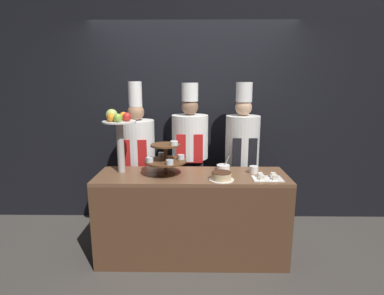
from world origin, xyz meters
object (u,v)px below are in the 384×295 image
Objects in this scene: tiered_stand at (166,158)px; chef_left at (138,156)px; cake_square_tray at (267,177)px; cake_round at (221,176)px; serving_bowl_far at (223,168)px; cup_white at (254,170)px; chef_center_right at (242,153)px; chef_center_left at (190,153)px; fruit_pedestal at (118,128)px.

tiered_stand is 0.23× the size of chef_left.
chef_left is at bearing 151.83° from cake_square_tray.
cake_round is 0.32m from serving_bowl_far.
cake_round reaches higher than cake_square_tray.
chef_center_right reaches higher than cup_white.
cake_round is at bearing -111.62° from chef_center_right.
cake_round is 1.46× the size of serving_bowl_far.
serving_bowl_far is (-0.39, 0.28, 0.01)m from cake_square_tray.
chef_center_left is (-0.31, 0.76, 0.05)m from cake_round.
serving_bowl_far is at bearing 15.64° from tiered_stand.
cup_white reaches higher than cake_square_tray.
tiered_stand is at bearing 172.78° from cake_square_tray.
cup_white is at bearing 4.25° from tiered_stand.
chef_center_left is at bearing 111.77° from cake_round.
cake_square_tray is at bearing -28.17° from chef_left.
chef_left is 1.23m from chef_center_right.
chef_center_right reaches higher than tiered_stand.
chef_center_left reaches higher than cup_white.
tiered_stand is at bearing 163.22° from cake_round.
chef_left reaches higher than cup_white.
tiered_stand is at bearing -10.97° from fruit_pedestal.
chef_center_left is 0.61m from chef_center_right.
chef_center_left is at bearing 0.00° from chef_left.
chef_center_left reaches higher than serving_bowl_far.
cake_round is at bearing -39.63° from chef_left.
fruit_pedestal is 1.40m from cup_white.
fruit_pedestal is at bearing -158.42° from chef_center_right.
chef_center_left is at bearing 140.06° from cup_white.
serving_bowl_far is at bearing 81.90° from cake_round.
chef_left is at bearing -180.00° from chef_center_left.
cup_white is 1.38m from chef_left.
chef_center_right is (0.83, 0.61, -0.09)m from tiered_stand.
fruit_pedestal reaches higher than cake_square_tray.
cake_round is 0.44m from cake_square_tray.
serving_bowl_far is 0.09× the size of chef_center_right.
tiered_stand is 0.23× the size of chef_center_left.
chef_center_right is at bearing 68.38° from cake_round.
chef_center_left is at bearing 128.26° from serving_bowl_far.
serving_bowl_far is at bearing 3.81° from fruit_pedestal.
tiered_stand reaches higher than serving_bowl_far.
chef_center_right is (1.30, 0.51, -0.37)m from fruit_pedestal.
cup_white is at bearing -18.01° from serving_bowl_far.
fruit_pedestal is 0.36× the size of chef_center_right.
fruit_pedestal is at bearing 178.87° from cup_white.
cake_round is 0.82m from chef_center_left.
cake_round is 2.62× the size of cup_white.
serving_bowl_far is at bearing -120.06° from chef_center_right.
cake_round is (0.53, -0.16, -0.13)m from tiered_stand.
fruit_pedestal is 0.36× the size of chef_center_left.
cake_round is 0.84× the size of cake_square_tray.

